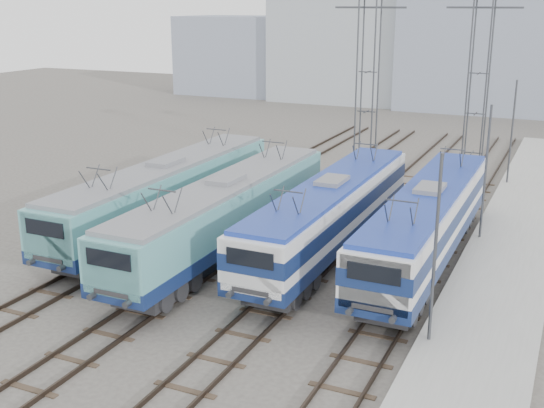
% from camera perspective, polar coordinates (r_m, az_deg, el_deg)
% --- Properties ---
extents(ground, '(160.00, 160.00, 0.00)m').
position_cam_1_polar(ground, '(26.36, -6.90, -9.95)').
color(ground, '#514C47').
extents(platform, '(4.00, 70.00, 0.30)m').
position_cam_1_polar(platform, '(30.38, 18.32, -6.71)').
color(platform, '#9E9E99').
rests_on(platform, ground).
extents(locomotive_far_left, '(2.85, 17.99, 3.38)m').
position_cam_1_polar(locomotive_far_left, '(35.95, -8.96, 1.06)').
color(locomotive_far_left, navy).
rests_on(locomotive_far_left, ground).
extents(locomotive_center_left, '(2.82, 17.81, 3.35)m').
position_cam_1_polar(locomotive_center_left, '(32.24, -4.00, -0.61)').
color(locomotive_center_left, navy).
rests_on(locomotive_center_left, ground).
extents(locomotive_center_right, '(2.76, 17.43, 3.28)m').
position_cam_1_polar(locomotive_center_right, '(32.38, 4.87, -0.54)').
color(locomotive_center_right, navy).
rests_on(locomotive_center_right, ground).
extents(locomotive_far_right, '(2.77, 17.48, 3.29)m').
position_cam_1_polar(locomotive_far_right, '(31.70, 12.85, -1.27)').
color(locomotive_far_right, navy).
rests_on(locomotive_far_right, ground).
extents(catenary_tower_west, '(4.50, 1.20, 12.00)m').
position_cam_1_polar(catenary_tower_west, '(44.13, 7.97, 9.78)').
color(catenary_tower_west, '#3F4247').
rests_on(catenary_tower_west, ground).
extents(catenary_tower_east, '(4.50, 1.20, 12.00)m').
position_cam_1_polar(catenary_tower_east, '(44.70, 16.83, 9.33)').
color(catenary_tower_east, '#3F4247').
rests_on(catenary_tower_east, ground).
extents(mast_front, '(0.12, 0.12, 7.00)m').
position_cam_1_polar(mast_front, '(23.81, 13.47, -4.09)').
color(mast_front, '#3F4247').
rests_on(mast_front, ground).
extents(mast_mid, '(0.12, 0.12, 7.00)m').
position_cam_1_polar(mast_mid, '(35.20, 17.41, 2.28)').
color(mast_mid, '#3F4247').
rests_on(mast_mid, ground).
extents(mast_rear, '(0.12, 0.12, 7.00)m').
position_cam_1_polar(mast_rear, '(46.89, 19.41, 5.51)').
color(mast_rear, '#3F4247').
rests_on(mast_rear, ground).
extents(building_west, '(18.00, 12.00, 14.00)m').
position_cam_1_polar(building_west, '(86.33, 6.79, 13.28)').
color(building_west, '#A2ABB3').
rests_on(building_west, ground).
extents(building_center, '(22.00, 14.00, 18.00)m').
position_cam_1_polar(building_center, '(82.49, 19.17, 13.76)').
color(building_center, '#8993A8').
rests_on(building_center, ground).
extents(building_far_west, '(14.00, 10.00, 10.00)m').
position_cam_1_polar(building_far_west, '(92.64, -2.92, 12.35)').
color(building_far_west, '#8993A8').
rests_on(building_far_west, ground).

